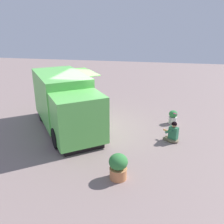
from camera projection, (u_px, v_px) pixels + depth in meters
name	position (u px, v px, depth m)	size (l,w,h in m)	color
ground_plane	(88.00, 123.00, 11.86)	(40.00, 40.00, 0.00)	gray
food_truck	(66.00, 103.00, 10.99)	(5.40, 4.71, 2.46)	#65CB58
person_customer	(173.00, 133.00, 9.95)	(0.65, 0.75, 0.90)	#70664D
planter_flowering_near	(59.00, 96.00, 15.08)	(0.55, 0.55, 0.71)	#50465D
planter_flowering_far	(118.00, 166.00, 7.53)	(0.60, 0.60, 0.87)	#C47A4B
planter_flowering_side	(173.00, 117.00, 11.72)	(0.41, 0.41, 0.67)	beige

